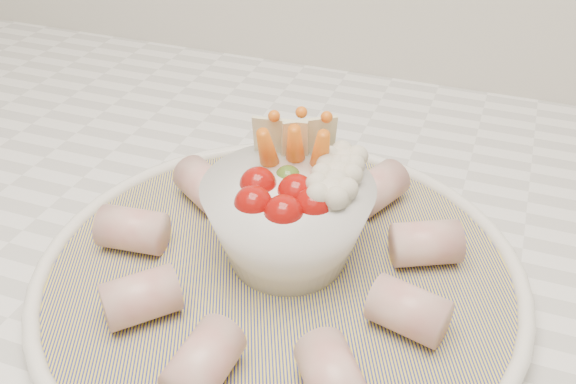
% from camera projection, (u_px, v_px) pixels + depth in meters
% --- Properties ---
extents(serving_platter, '(0.48, 0.48, 0.02)m').
position_uv_depth(serving_platter, '(280.00, 275.00, 0.48)').
color(serving_platter, navy).
rests_on(serving_platter, kitchen_counter).
extents(veggie_bowl, '(0.12, 0.13, 0.10)m').
position_uv_depth(veggie_bowl, '(291.00, 215.00, 0.47)').
color(veggie_bowl, white).
rests_on(veggie_bowl, serving_platter).
extents(cured_meat_rolls, '(0.27, 0.27, 0.03)m').
position_uv_depth(cured_meat_rolls, '(279.00, 253.00, 0.47)').
color(cured_meat_rolls, '#B65953').
rests_on(cured_meat_rolls, serving_platter).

